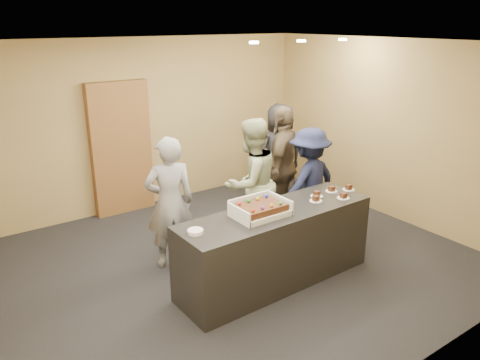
{
  "coord_description": "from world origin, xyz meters",
  "views": [
    {
      "loc": [
        -2.86,
        -4.4,
        2.95
      ],
      "look_at": [
        0.23,
        0.0,
        1.09
      ],
      "focal_mm": 35.0,
      "sensor_mm": 36.0,
      "label": 1
    }
  ],
  "objects_px": {
    "cake_box": "(259,211)",
    "person_sage_man": "(251,183)",
    "sheet_cake": "(261,207)",
    "person_server_grey": "(170,203)",
    "person_brown_extra": "(283,166)",
    "plate_stack": "(195,232)",
    "serving_counter": "(276,247)",
    "person_dark_suit": "(280,154)",
    "storage_cabinet": "(121,149)",
    "person_navy_man": "(309,182)"
  },
  "relations": [
    {
      "from": "cake_box",
      "to": "person_navy_man",
      "type": "bearing_deg",
      "value": 27.01
    },
    {
      "from": "sheet_cake",
      "to": "person_dark_suit",
      "type": "bearing_deg",
      "value": 45.83
    },
    {
      "from": "person_server_grey",
      "to": "person_brown_extra",
      "type": "distance_m",
      "value": 1.97
    },
    {
      "from": "sheet_cake",
      "to": "person_dark_suit",
      "type": "height_order",
      "value": "person_dark_suit"
    },
    {
      "from": "cake_box",
      "to": "person_navy_man",
      "type": "relative_size",
      "value": 0.39
    },
    {
      "from": "plate_stack",
      "to": "person_server_grey",
      "type": "distance_m",
      "value": 1.08
    },
    {
      "from": "plate_stack",
      "to": "person_sage_man",
      "type": "xyz_separation_m",
      "value": [
        1.41,
        0.96,
        -0.05
      ]
    },
    {
      "from": "serving_counter",
      "to": "person_sage_man",
      "type": "relative_size",
      "value": 1.37
    },
    {
      "from": "person_sage_man",
      "to": "person_navy_man",
      "type": "distance_m",
      "value": 0.88
    },
    {
      "from": "sheet_cake",
      "to": "person_sage_man",
      "type": "xyz_separation_m",
      "value": [
        0.59,
        0.98,
        -0.12
      ]
    },
    {
      "from": "plate_stack",
      "to": "person_brown_extra",
      "type": "xyz_separation_m",
      "value": [
        2.21,
        1.26,
        -0.03
      ]
    },
    {
      "from": "cake_box",
      "to": "person_sage_man",
      "type": "distance_m",
      "value": 1.12
    },
    {
      "from": "storage_cabinet",
      "to": "plate_stack",
      "type": "height_order",
      "value": "storage_cabinet"
    },
    {
      "from": "storage_cabinet",
      "to": "person_navy_man",
      "type": "bearing_deg",
      "value": -51.8
    },
    {
      "from": "serving_counter",
      "to": "person_navy_man",
      "type": "bearing_deg",
      "value": 30.76
    },
    {
      "from": "storage_cabinet",
      "to": "cake_box",
      "type": "distance_m",
      "value": 3.07
    },
    {
      "from": "person_sage_man",
      "to": "person_navy_man",
      "type": "xyz_separation_m",
      "value": [
        0.85,
        -0.22,
        -0.1
      ]
    },
    {
      "from": "serving_counter",
      "to": "person_dark_suit",
      "type": "relative_size",
      "value": 1.44
    },
    {
      "from": "person_navy_man",
      "to": "person_dark_suit",
      "type": "distance_m",
      "value": 1.3
    },
    {
      "from": "plate_stack",
      "to": "person_brown_extra",
      "type": "bearing_deg",
      "value": 29.67
    },
    {
      "from": "plate_stack",
      "to": "person_sage_man",
      "type": "height_order",
      "value": "person_sage_man"
    },
    {
      "from": "sheet_cake",
      "to": "person_dark_suit",
      "type": "distance_m",
      "value": 2.75
    },
    {
      "from": "cake_box",
      "to": "person_server_grey",
      "type": "relative_size",
      "value": 0.36
    },
    {
      "from": "person_brown_extra",
      "to": "person_server_grey",
      "type": "bearing_deg",
      "value": -30.94
    },
    {
      "from": "person_sage_man",
      "to": "person_server_grey",
      "type": "bearing_deg",
      "value": -11.62
    },
    {
      "from": "storage_cabinet",
      "to": "person_brown_extra",
      "type": "xyz_separation_m",
      "value": [
        1.77,
        -1.79,
        -0.15
      ]
    },
    {
      "from": "sheet_cake",
      "to": "person_sage_man",
      "type": "relative_size",
      "value": 0.29
    },
    {
      "from": "storage_cabinet",
      "to": "person_brown_extra",
      "type": "distance_m",
      "value": 2.52
    },
    {
      "from": "cake_box",
      "to": "plate_stack",
      "type": "height_order",
      "value": "cake_box"
    },
    {
      "from": "storage_cabinet",
      "to": "sheet_cake",
      "type": "relative_size",
      "value": 4.04
    },
    {
      "from": "storage_cabinet",
      "to": "person_navy_man",
      "type": "xyz_separation_m",
      "value": [
        1.82,
        -2.31,
        -0.26
      ]
    },
    {
      "from": "serving_counter",
      "to": "cake_box",
      "type": "relative_size",
      "value": 3.96
    },
    {
      "from": "serving_counter",
      "to": "person_navy_man",
      "type": "distance_m",
      "value": 1.46
    },
    {
      "from": "person_brown_extra",
      "to": "person_dark_suit",
      "type": "height_order",
      "value": "person_brown_extra"
    },
    {
      "from": "sheet_cake",
      "to": "person_sage_man",
      "type": "distance_m",
      "value": 1.15
    },
    {
      "from": "person_server_grey",
      "to": "person_brown_extra",
      "type": "relative_size",
      "value": 0.93
    },
    {
      "from": "serving_counter",
      "to": "person_server_grey",
      "type": "xyz_separation_m",
      "value": [
        -0.8,
        1.07,
        0.38
      ]
    },
    {
      "from": "storage_cabinet",
      "to": "person_sage_man",
      "type": "distance_m",
      "value": 2.31
    },
    {
      "from": "serving_counter",
      "to": "person_brown_extra",
      "type": "distance_m",
      "value": 1.78
    },
    {
      "from": "person_navy_man",
      "to": "person_brown_extra",
      "type": "relative_size",
      "value": 0.87
    },
    {
      "from": "person_server_grey",
      "to": "person_brown_extra",
      "type": "height_order",
      "value": "person_brown_extra"
    },
    {
      "from": "serving_counter",
      "to": "person_dark_suit",
      "type": "xyz_separation_m",
      "value": [
        1.68,
        1.97,
        0.39
      ]
    },
    {
      "from": "person_navy_man",
      "to": "person_brown_extra",
      "type": "distance_m",
      "value": 0.53
    },
    {
      "from": "plate_stack",
      "to": "serving_counter",
      "type": "bearing_deg",
      "value": -0.92
    },
    {
      "from": "storage_cabinet",
      "to": "person_brown_extra",
      "type": "bearing_deg",
      "value": -45.32
    },
    {
      "from": "storage_cabinet",
      "to": "sheet_cake",
      "type": "bearing_deg",
      "value": -82.91
    },
    {
      "from": "person_brown_extra",
      "to": "cake_box",
      "type": "bearing_deg",
      "value": 5.02
    },
    {
      "from": "cake_box",
      "to": "sheet_cake",
      "type": "height_order",
      "value": "cake_box"
    },
    {
      "from": "person_server_grey",
      "to": "person_dark_suit",
      "type": "relative_size",
      "value": 0.99
    },
    {
      "from": "plate_stack",
      "to": "person_sage_man",
      "type": "relative_size",
      "value": 0.09
    }
  ]
}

